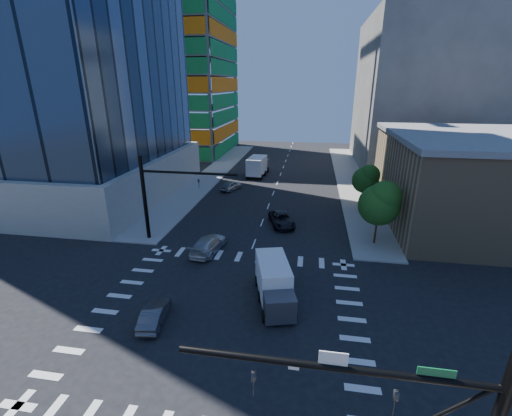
# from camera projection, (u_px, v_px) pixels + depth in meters

# --- Properties ---
(ground) EXTENTS (160.00, 160.00, 0.00)m
(ground) POSITION_uv_depth(u_px,v_px,m) (226.00, 315.00, 24.91)
(ground) COLOR black
(ground) RESTS_ON ground
(road_markings) EXTENTS (20.00, 20.00, 0.01)m
(road_markings) POSITION_uv_depth(u_px,v_px,m) (226.00, 315.00, 24.91)
(road_markings) COLOR silver
(road_markings) RESTS_ON ground
(sidewalk_ne) EXTENTS (5.00, 60.00, 0.15)m
(sidewalk_ne) POSITION_uv_depth(u_px,v_px,m) (350.00, 179.00, 60.08)
(sidewalk_ne) COLOR gray
(sidewalk_ne) RESTS_ON ground
(sidewalk_nw) EXTENTS (5.00, 60.00, 0.15)m
(sidewalk_nw) POSITION_uv_depth(u_px,v_px,m) (213.00, 174.00, 63.87)
(sidewalk_nw) COLOR gray
(sidewalk_nw) RESTS_ON ground
(construction_building) EXTENTS (25.16, 34.50, 70.60)m
(construction_building) POSITION_uv_depth(u_px,v_px,m) (172.00, 43.00, 78.08)
(construction_building) COLOR slate
(construction_building) RESTS_ON ground
(commercial_building) EXTENTS (20.50, 22.50, 10.60)m
(commercial_building) POSITION_uv_depth(u_px,v_px,m) (480.00, 181.00, 39.70)
(commercial_building) COLOR #9B815A
(commercial_building) RESTS_ON ground
(bg_building_ne) EXTENTS (24.00, 30.00, 28.00)m
(bg_building_ne) POSITION_uv_depth(u_px,v_px,m) (426.00, 94.00, 67.03)
(bg_building_ne) COLOR #615D57
(bg_building_ne) RESTS_ON ground
(signal_mast_nw) EXTENTS (10.20, 0.40, 9.00)m
(signal_mast_nw) POSITION_uv_depth(u_px,v_px,m) (157.00, 191.00, 35.21)
(signal_mast_nw) COLOR black
(signal_mast_nw) RESTS_ON sidewalk_nw
(tree_south) EXTENTS (4.16, 4.16, 6.82)m
(tree_south) POSITION_uv_depth(u_px,v_px,m) (381.00, 202.00, 34.28)
(tree_south) COLOR #382316
(tree_south) RESTS_ON sidewalk_ne
(tree_north) EXTENTS (3.54, 3.52, 5.78)m
(tree_north) POSITION_uv_depth(u_px,v_px,m) (367.00, 179.00, 45.61)
(tree_north) COLOR #382316
(tree_north) RESTS_ON sidewalk_ne
(car_nb_far) EXTENTS (3.94, 5.75, 1.46)m
(car_nb_far) POSITION_uv_depth(u_px,v_px,m) (282.00, 219.00, 40.62)
(car_nb_far) COLOR black
(car_nb_far) RESTS_ON ground
(car_sb_near) EXTENTS (2.93, 5.71, 1.58)m
(car_sb_near) POSITION_uv_depth(u_px,v_px,m) (208.00, 244.00, 34.19)
(car_sb_near) COLOR silver
(car_sb_near) RESTS_ON ground
(car_sb_mid) EXTENTS (3.12, 4.65, 1.47)m
(car_sb_mid) POSITION_uv_depth(u_px,v_px,m) (231.00, 186.00, 54.09)
(car_sb_mid) COLOR #989B9F
(car_sb_mid) RESTS_ON ground
(car_sb_cross) EXTENTS (1.93, 4.15, 1.32)m
(car_sb_cross) POSITION_uv_depth(u_px,v_px,m) (155.00, 314.00, 24.00)
(car_sb_cross) COLOR #4B4B50
(car_sb_cross) RESTS_ON ground
(box_truck_near) EXTENTS (3.90, 6.23, 3.03)m
(box_truck_near) POSITION_uv_depth(u_px,v_px,m) (275.00, 287.00, 25.97)
(box_truck_near) COLOR black
(box_truck_near) RESTS_ON ground
(box_truck_far) EXTENTS (3.38, 7.01, 3.58)m
(box_truck_far) POSITION_uv_depth(u_px,v_px,m) (258.00, 167.00, 62.50)
(box_truck_far) COLOR black
(box_truck_far) RESTS_ON ground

